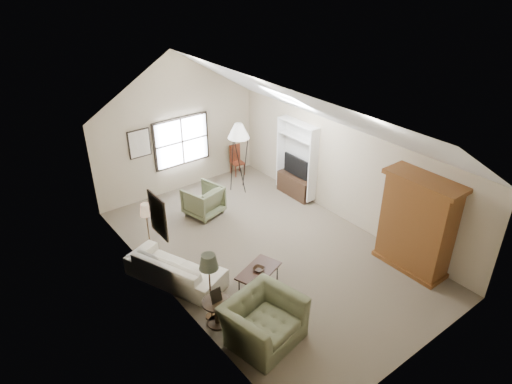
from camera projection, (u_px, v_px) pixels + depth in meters
room_shell at (268, 121)px, 9.20m from camera, size 5.01×8.01×4.00m
window at (182, 141)px, 12.85m from camera, size 1.72×0.08×1.42m
skylight at (287, 98)px, 10.51m from camera, size 0.80×1.20×0.52m
wall_art at (148, 178)px, 10.25m from camera, size 1.97×3.71×0.88m
armoire at (417, 224)px, 9.71m from camera, size 0.60×1.50×2.20m
tv_alcove at (297, 158)px, 12.55m from camera, size 0.32×1.30×2.10m
media_console at (295, 186)px, 12.95m from camera, size 0.34×1.18×0.60m
tv_panel at (296, 166)px, 12.65m from camera, size 0.05×0.90×0.55m
sofa at (175, 268)px, 9.65m from camera, size 1.61×2.33×0.63m
armchair_near at (263, 321)px, 8.16m from camera, size 1.51×1.38×0.85m
armchair_far at (203, 201)px, 12.01m from camera, size 1.05×1.07×0.80m
coffee_table at (259, 280)px, 9.43m from camera, size 1.10×0.84×0.50m
bowl at (259, 269)px, 9.30m from camera, size 0.30×0.30×0.06m
side_table at (217, 312)px, 8.56m from camera, size 0.71×0.71×0.54m
side_chair at (237, 160)px, 14.06m from camera, size 0.40×0.40×0.94m
tripod_lamp at (239, 157)px, 12.89m from camera, size 0.66×0.66×2.07m
dark_lamp at (210, 287)px, 8.47m from camera, size 0.47×0.47×1.52m
tan_lamp at (148, 229)px, 10.31m from camera, size 0.35×0.35×1.36m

